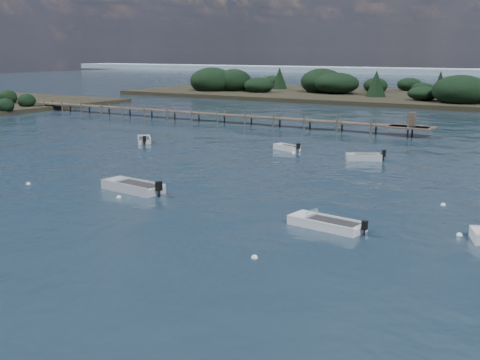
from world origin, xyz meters
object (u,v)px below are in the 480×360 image
Objects in this scene: tender_far_white at (287,149)px; jetty at (221,115)px; dinghy_mid_grey at (133,188)px; tender_far_grey_b at (364,158)px; tender_far_grey at (144,141)px; dinghy_mid_white_a at (326,225)px.

jetty reaches higher than tender_far_white.
tender_far_white is 24.38m from jetty.
tender_far_grey_b is at bearing 64.93° from dinghy_mid_grey.
dinghy_mid_grey reaches higher than tender_far_white.
tender_far_grey_b is (9.18, 19.63, -0.01)m from dinghy_mid_grey.
dinghy_mid_grey is (14.20, -17.54, 0.01)m from tender_far_grey.
dinghy_mid_white_a is at bearing -57.59° from tender_far_white.
dinghy_mid_grey reaches higher than tender_far_grey.
tender_far_white is 0.05× the size of jetty.
jetty is (-3.31, 19.41, 0.82)m from tender_far_grey.
jetty reaches higher than tender_far_grey_b.
tender_far_grey_b is 31.83m from jetty.
tender_far_grey_b is 21.41m from dinghy_mid_white_a.
jetty is at bearing 99.68° from tender_far_grey.
tender_far_grey is 1.05× the size of tender_far_white.
jetty reaches higher than dinghy_mid_white_a.
dinghy_mid_white_a is (29.05, -18.56, -0.03)m from tender_far_grey.
tender_far_grey reaches higher than dinghy_mid_white_a.
tender_far_grey is 0.97× the size of tender_far_grey_b.
dinghy_mid_grey is 21.67m from tender_far_grey_b.
tender_far_white is at bearing 122.41° from dinghy_mid_white_a.
tender_far_grey_b is at bearing -9.18° from tender_far_white.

